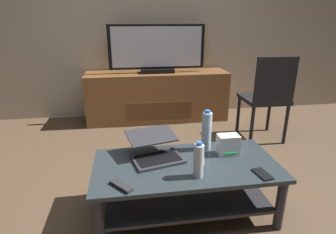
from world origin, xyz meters
name	(u,v)px	position (x,y,z in m)	size (l,w,h in m)	color
ground_plane	(173,206)	(0.00, 0.00, 0.00)	(7.68, 7.68, 0.00)	brown
back_wall	(145,8)	(0.00, 2.17, 1.40)	(6.40, 0.12, 2.80)	#B2A38C
coffee_table	(186,179)	(0.07, -0.08, 0.26)	(1.21, 0.59, 0.38)	#2D383D
media_cabinet	(157,96)	(0.11, 1.85, 0.31)	(1.81, 0.49, 0.63)	brown
television	(157,50)	(0.11, 1.83, 0.91)	(1.19, 0.20, 0.59)	black
dining_chair	(268,95)	(1.17, 0.97, 0.52)	(0.45, 0.45, 0.93)	black
laptop	(155,149)	(-0.12, 0.04, 0.44)	(0.40, 0.42, 0.15)	#333338
router_box	(228,145)	(0.39, 0.02, 0.45)	(0.15, 0.10, 0.14)	white
water_bottle_near	(199,161)	(0.11, -0.24, 0.49)	(0.06, 0.06, 0.23)	silver
water_bottle_far	(207,131)	(0.26, 0.11, 0.52)	(0.07, 0.07, 0.30)	silver
cell_phone	(263,174)	(0.50, -0.28, 0.39)	(0.07, 0.14, 0.01)	black
tv_remote	(121,186)	(-0.35, -0.29, 0.39)	(0.04, 0.16, 0.02)	#2D2D30
soundbar_remote	(201,161)	(0.17, -0.07, 0.39)	(0.04, 0.16, 0.02)	#99999E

